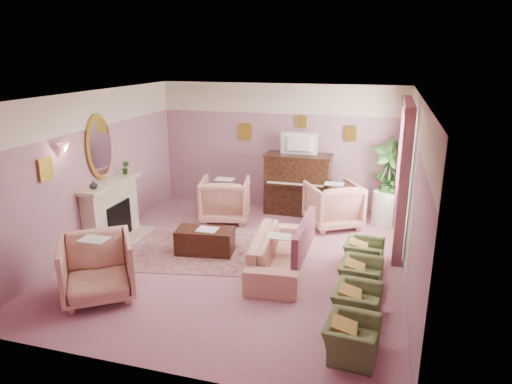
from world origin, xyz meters
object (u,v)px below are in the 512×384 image
(coffee_table, at_px, (205,241))
(olive_chair_a, at_px, (352,333))
(olive_chair_b, at_px, (357,298))
(olive_chair_c, at_px, (361,271))
(sofa, at_px, (279,246))
(floral_armchair_right, at_px, (333,202))
(olive_chair_d, at_px, (364,249))
(floral_armchair_left, at_px, (225,197))
(side_table, at_px, (385,208))
(floral_armchair_front, at_px, (97,265))
(television, at_px, (298,142))
(piano, at_px, (298,185))

(coffee_table, bearing_deg, olive_chair_a, -38.89)
(olive_chair_b, xyz_separation_m, olive_chair_c, (0.00, 0.82, 0.00))
(sofa, relative_size, olive_chair_b, 3.00)
(sofa, bearing_deg, olive_chair_c, -12.75)
(floral_armchair_right, bearing_deg, olive_chair_a, -80.14)
(olive_chair_c, bearing_deg, olive_chair_b, -90.00)
(sofa, xyz_separation_m, olive_chair_d, (1.33, 0.52, -0.12))
(floral_armchair_left, xyz_separation_m, side_table, (3.26, 0.70, -0.16))
(floral_armchair_front, bearing_deg, olive_chair_b, 7.19)
(olive_chair_a, xyz_separation_m, side_table, (0.29, 4.59, 0.05))
(coffee_table, relative_size, olive_chair_a, 1.46)
(olive_chair_d, relative_size, side_table, 0.98)
(sofa, bearing_deg, olive_chair_b, -40.15)
(television, relative_size, floral_armchair_front, 0.79)
(piano, relative_size, floral_armchair_right, 1.38)
(floral_armchair_right, bearing_deg, television, 146.68)
(sofa, relative_size, olive_chair_d, 3.00)
(sofa, relative_size, floral_armchair_front, 2.02)
(olive_chair_b, height_order, olive_chair_c, same)
(piano, bearing_deg, side_table, -5.79)
(piano, bearing_deg, television, -90.00)
(floral_armchair_front, bearing_deg, olive_chair_a, -5.62)
(piano, bearing_deg, floral_armchair_right, -35.59)
(floral_armchair_right, distance_m, olive_chair_c, 2.64)
(coffee_table, relative_size, floral_armchair_front, 0.98)
(floral_armchair_front, height_order, side_table, floral_armchair_front)
(piano, bearing_deg, olive_chair_c, -63.31)
(floral_armchair_left, bearing_deg, olive_chair_a, -52.73)
(floral_armchair_front, xyz_separation_m, olive_chair_a, (3.65, -0.36, -0.21))
(piano, height_order, television, television)
(piano, distance_m, olive_chair_d, 2.83)
(television, height_order, floral_armchair_right, television)
(floral_armchair_left, bearing_deg, television, 31.10)
(television, xyz_separation_m, olive_chair_c, (1.58, -3.09, -1.30))
(floral_armchair_left, distance_m, floral_armchair_front, 3.60)
(floral_armchair_front, bearing_deg, floral_armchair_left, 79.02)
(sofa, bearing_deg, floral_armchair_right, 74.88)
(olive_chair_b, height_order, side_table, side_table)
(floral_armchair_right, bearing_deg, sofa, -105.12)
(olive_chair_b, distance_m, olive_chair_d, 1.64)
(floral_armchair_left, height_order, side_table, floral_armchair_left)
(sofa, distance_m, floral_armchair_front, 2.81)
(television, height_order, olive_chair_a, television)
(floral_armchair_front, height_order, olive_chair_a, floral_armchair_front)
(floral_armchair_left, relative_size, side_table, 1.45)
(piano, distance_m, side_table, 1.91)
(floral_armchair_right, height_order, olive_chair_d, floral_armchair_right)
(olive_chair_d, bearing_deg, floral_armchair_front, -150.10)
(side_table, bearing_deg, olive_chair_d, -97.85)
(coffee_table, relative_size, floral_armchair_left, 0.98)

